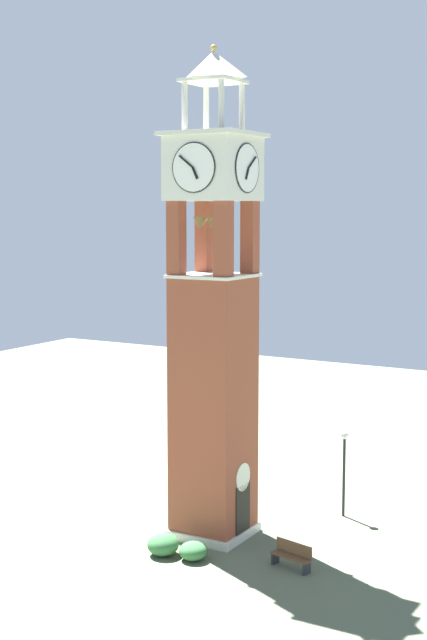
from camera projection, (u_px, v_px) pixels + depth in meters
The scene contains 7 objects.
ground at pixel (214, 534), 35.89m from camera, with size 80.00×80.00×0.00m, color #5B664C.
clock_tower at pixel (214, 338), 34.91m from camera, with size 3.22×3.22×18.94m.
park_bench at pixel (292, 555), 32.45m from camera, with size 0.79×1.66×0.95m.
lamp_post at pixel (344, 457), 37.73m from camera, with size 0.36×0.36×3.68m.
trash_bin at pixel (234, 496), 39.44m from camera, with size 0.52×0.52×0.80m, color #2D2D33.
shrub_near_entry at pixel (163, 544), 33.69m from camera, with size 1.19×1.19×0.83m, color #336638.
shrub_left_of_tower at pixel (193, 551), 33.24m from camera, with size 1.05×1.05×0.68m, color #336638.
Camera 1 is at (-29.86, -17.40, 12.89)m, focal length 50.70 mm.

